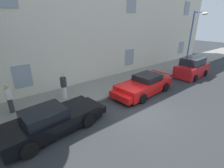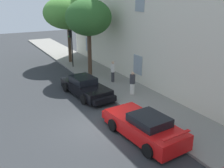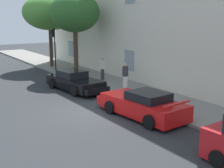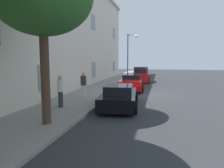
{
  "view_description": "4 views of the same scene",
  "coord_description": "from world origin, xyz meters",
  "px_view_note": "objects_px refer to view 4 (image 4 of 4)",
  "views": [
    {
      "loc": [
        -6.53,
        -5.51,
        4.96
      ],
      "look_at": [
        -0.62,
        1.86,
        1.27
      ],
      "focal_mm": 26.03,
      "sensor_mm": 36.0,
      "label": 1
    },
    {
      "loc": [
        11.4,
        -5.34,
        6.83
      ],
      "look_at": [
        -2.48,
        2.27,
        1.32
      ],
      "focal_mm": 41.4,
      "sensor_mm": 36.0,
      "label": 2
    },
    {
      "loc": [
        13.46,
        -7.66,
        4.87
      ],
      "look_at": [
        -0.18,
        1.3,
        1.24
      ],
      "focal_mm": 50.13,
      "sensor_mm": 36.0,
      "label": 3
    },
    {
      "loc": [
        -16.0,
        -0.9,
        2.68
      ],
      "look_at": [
        -2.19,
        2.3,
        0.99
      ],
      "focal_mm": 33.73,
      "sensor_mm": 36.0,
      "label": 4
    }
  ],
  "objects_px": {
    "sportscar_red_lead": "(120,96)",
    "sportscar_yellow_flank": "(131,83)",
    "street_lamp": "(131,48)",
    "pedestrian_strolling": "(60,91)",
    "pedestrian_admiring": "(84,85)",
    "hatchback_parked": "(141,75)"
  },
  "relations": [
    {
      "from": "sportscar_red_lead",
      "to": "sportscar_yellow_flank",
      "type": "height_order",
      "value": "sportscar_yellow_flank"
    },
    {
      "from": "street_lamp",
      "to": "pedestrian_strolling",
      "type": "distance_m",
      "value": 17.67
    },
    {
      "from": "street_lamp",
      "to": "pedestrian_admiring",
      "type": "bearing_deg",
      "value": 175.25
    },
    {
      "from": "sportscar_yellow_flank",
      "to": "pedestrian_strolling",
      "type": "distance_m",
      "value": 8.36
    },
    {
      "from": "hatchback_parked",
      "to": "sportscar_yellow_flank",
      "type": "bearing_deg",
      "value": 177.78
    },
    {
      "from": "street_lamp",
      "to": "hatchback_parked",
      "type": "bearing_deg",
      "value": -150.41
    },
    {
      "from": "sportscar_red_lead",
      "to": "pedestrian_strolling",
      "type": "xyz_separation_m",
      "value": [
        -1.43,
        2.91,
        0.44
      ]
    },
    {
      "from": "street_lamp",
      "to": "pedestrian_strolling",
      "type": "bearing_deg",
      "value": 175.64
    },
    {
      "from": "sportscar_red_lead",
      "to": "hatchback_parked",
      "type": "xyz_separation_m",
      "value": [
        13.08,
        -0.03,
        0.23
      ]
    },
    {
      "from": "hatchback_parked",
      "to": "pedestrian_admiring",
      "type": "height_order",
      "value": "pedestrian_admiring"
    },
    {
      "from": "sportscar_yellow_flank",
      "to": "hatchback_parked",
      "type": "distance_m",
      "value": 6.61
    },
    {
      "from": "sportscar_yellow_flank",
      "to": "pedestrian_admiring",
      "type": "height_order",
      "value": "pedestrian_admiring"
    },
    {
      "from": "street_lamp",
      "to": "pedestrian_strolling",
      "type": "xyz_separation_m",
      "value": [
        -17.35,
        1.32,
        -3.09
      ]
    },
    {
      "from": "sportscar_red_lead",
      "to": "sportscar_yellow_flank",
      "type": "xyz_separation_m",
      "value": [
        6.48,
        0.23,
        0.02
      ]
    },
    {
      "from": "sportscar_yellow_flank",
      "to": "hatchback_parked",
      "type": "height_order",
      "value": "hatchback_parked"
    },
    {
      "from": "sportscar_red_lead",
      "to": "pedestrian_admiring",
      "type": "distance_m",
      "value": 3.25
    },
    {
      "from": "pedestrian_admiring",
      "to": "pedestrian_strolling",
      "type": "xyz_separation_m",
      "value": [
        -3.07,
        0.13,
        0.04
      ]
    },
    {
      "from": "sportscar_red_lead",
      "to": "street_lamp",
      "type": "height_order",
      "value": "street_lamp"
    },
    {
      "from": "street_lamp",
      "to": "sportscar_yellow_flank",
      "type": "bearing_deg",
      "value": -171.83
    },
    {
      "from": "sportscar_yellow_flank",
      "to": "pedestrian_admiring",
      "type": "distance_m",
      "value": 5.48
    },
    {
      "from": "sportscar_red_lead",
      "to": "pedestrian_admiring",
      "type": "relative_size",
      "value": 3.07
    },
    {
      "from": "pedestrian_admiring",
      "to": "sportscar_red_lead",
      "type": "bearing_deg",
      "value": -120.6
    }
  ]
}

